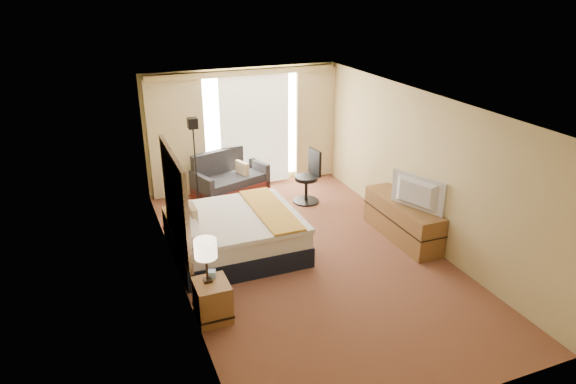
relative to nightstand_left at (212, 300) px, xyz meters
name	(u,v)px	position (x,y,z in m)	size (l,w,h in m)	color
floor	(307,256)	(1.87, 1.05, -0.28)	(4.20, 7.00, 0.02)	#56181C
ceiling	(310,103)	(1.87, 1.05, 2.33)	(4.20, 7.00, 0.02)	silver
wall_back	(243,129)	(1.87, 4.55, 1.02)	(4.20, 0.02, 2.60)	tan
wall_front	(452,306)	(1.87, -2.45, 1.02)	(4.20, 0.02, 2.60)	tan
wall_left	(175,204)	(-0.23, 1.05, 1.02)	(0.02, 7.00, 2.60)	tan
wall_right	(420,167)	(3.97, 1.05, 1.02)	(0.02, 7.00, 2.60)	tan
headboard	(175,200)	(-0.19, 1.25, 1.01)	(0.06, 1.85, 1.50)	black
nightstand_left	(212,300)	(0.00, 0.00, 0.00)	(0.45, 0.52, 0.55)	brown
nightstand_right	(178,224)	(0.00, 2.50, 0.00)	(0.45, 0.52, 0.55)	brown
media_dresser	(402,220)	(3.70, 1.05, 0.07)	(0.50, 1.80, 0.70)	brown
window	(254,127)	(2.12, 4.52, 1.04)	(2.30, 0.02, 2.30)	white
curtains	(244,125)	(1.87, 4.44, 1.13)	(4.12, 0.19, 2.56)	beige
bed	(236,234)	(0.81, 1.61, 0.09)	(2.03, 1.86, 0.99)	black
loveseat	(230,181)	(1.40, 4.09, 0.04)	(1.70, 1.26, 0.95)	maroon
floor_lamp	(194,147)	(0.58, 3.45, 1.08)	(0.24, 0.24, 1.92)	black
desk_chair	(309,179)	(2.82, 3.16, 0.22)	(0.54, 0.54, 1.11)	black
lamp_left	(206,250)	(-0.04, 0.05, 0.76)	(0.30, 0.30, 0.63)	black
lamp_right	(173,188)	(-0.04, 2.44, 0.73)	(0.28, 0.28, 0.59)	black
tissue_box	(212,274)	(0.04, 0.14, 0.32)	(0.11, 0.11, 0.10)	#8EB9DC
telephone	(179,208)	(0.05, 2.52, 0.31)	(0.18, 0.14, 0.07)	black
television	(414,194)	(3.65, 0.71, 0.72)	(1.01, 0.13, 0.58)	black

